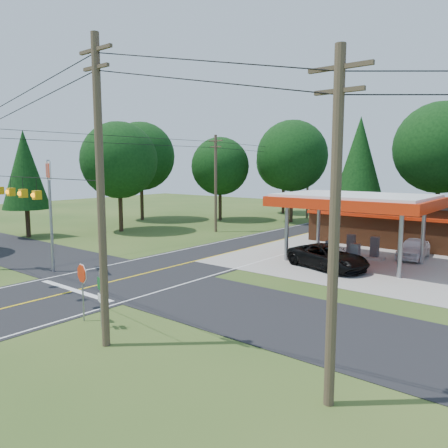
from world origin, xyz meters
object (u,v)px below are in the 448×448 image
Objects in this scene: suv_car at (328,257)px; octagonal_stop_sign at (82,278)px; gas_canopy at (355,203)px; big_stop_sign at (49,189)px; sedan_car at (413,249)px.

suv_car is 2.21× the size of octagonal_stop_sign.
gas_canopy is at bearing 76.69° from octagonal_stop_sign.
big_stop_sign reaches higher than suv_car.
big_stop_sign is at bearing 157.14° from octagonal_stop_sign.
big_stop_sign is at bearing 149.10° from suv_car.
big_stop_sign is (-17.00, -19.01, 4.66)m from sedan_car.
suv_car is 7.83m from sedan_car.
suv_car is 18.65m from big_stop_sign.
gas_canopy reaches higher than suv_car.
gas_canopy is 2.39× the size of sedan_car.
octagonal_stop_sign is at bearing -111.25° from sedan_car.
gas_canopy reaches higher than sedan_car.
big_stop_sign reaches higher than octagonal_stop_sign.
octagonal_stop_sign reaches higher than sedan_car.
gas_canopy is 1.47× the size of big_stop_sign.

